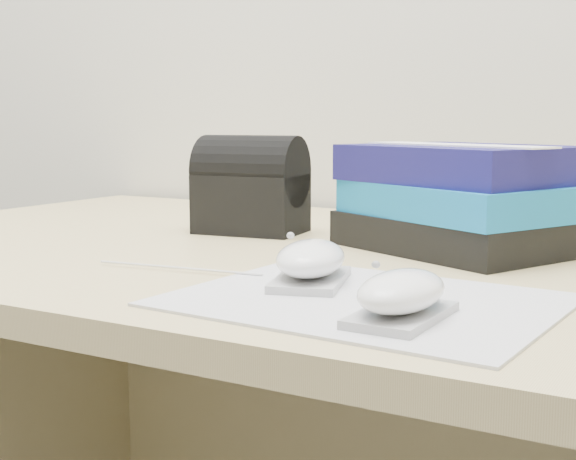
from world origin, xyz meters
The scene contains 7 objects.
desk centered at (0.00, 1.64, 0.50)m, with size 1.60×0.80×0.73m.
mousepad centered at (0.04, 1.34, 0.73)m, with size 0.32×0.25×0.00m, color #9FA0A8.
mouse_rear centered at (-0.03, 1.38, 0.75)m, with size 0.09×0.13×0.05m.
mouse_front centered at (0.10, 1.29, 0.75)m, with size 0.06×0.11×0.04m.
usb_cable centered at (-0.18, 1.37, 0.73)m, with size 0.00×0.00×0.19m, color silver.
book_stack centered at (0.03, 1.66, 0.79)m, with size 0.32×0.30×0.13m.
pouch centered at (-0.27, 1.66, 0.80)m, with size 0.15×0.11×0.14m.
Camera 1 is at (0.32, 0.72, 0.89)m, focal length 50.00 mm.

